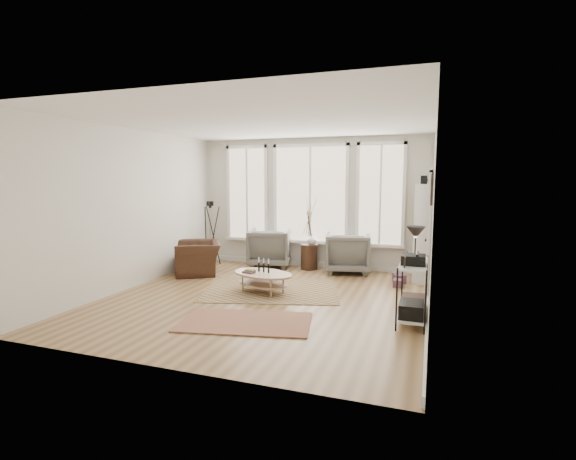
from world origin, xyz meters
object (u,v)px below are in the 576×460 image
at_px(low_shelf, 413,285).
at_px(coffee_table, 262,277).
at_px(armchair_right, 348,253).
at_px(side_table, 309,236).
at_px(accent_chair, 198,258).
at_px(bookcase, 422,232).
at_px(armchair_left, 270,248).

xyz_separation_m(low_shelf, coffee_table, (-2.56, 0.63, -0.23)).
relative_size(coffee_table, armchair_right, 1.37).
relative_size(side_table, accent_chair, 1.51).
distance_m(coffee_table, accent_chair, 2.10).
xyz_separation_m(low_shelf, accent_chair, (-4.44, 1.58, -0.17)).
bearing_deg(side_table, accent_chair, -151.10).
height_order(bookcase, armchair_right, bookcase).
distance_m(armchair_right, side_table, 0.92).
bearing_deg(coffee_table, low_shelf, -13.74).
bearing_deg(side_table, armchair_right, -1.30).
height_order(low_shelf, accent_chair, low_shelf).
distance_m(bookcase, coffee_table, 3.30).
bearing_deg(armchair_left, coffee_table, 95.43).
xyz_separation_m(bookcase, armchair_right, (-1.51, 0.21, -0.53)).
bearing_deg(side_table, low_shelf, -49.80).
relative_size(armchair_right, accent_chair, 0.90).
distance_m(low_shelf, armchair_left, 4.26).
relative_size(low_shelf, armchair_left, 1.38).
distance_m(bookcase, low_shelf, 2.56).
bearing_deg(armchair_right, armchair_left, -11.41).
relative_size(bookcase, low_shelf, 1.58).
xyz_separation_m(armchair_right, accent_chair, (-2.98, -1.15, -0.09)).
distance_m(side_table, accent_chair, 2.45).
bearing_deg(accent_chair, armchair_left, 102.63).
relative_size(coffee_table, armchair_left, 1.35).
height_order(side_table, accent_chair, side_table).
height_order(armchair_left, side_table, side_table).
xyz_separation_m(coffee_table, armchair_left, (-0.69, 2.12, 0.15)).
xyz_separation_m(coffee_table, side_table, (0.24, 2.12, 0.47)).
bearing_deg(bookcase, low_shelf, -91.28).
bearing_deg(accent_chair, coffee_table, 31.14).
relative_size(armchair_left, side_table, 0.61).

